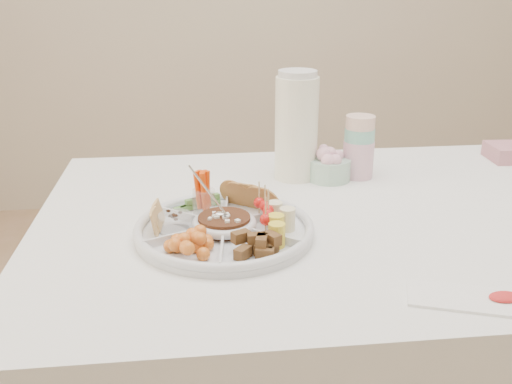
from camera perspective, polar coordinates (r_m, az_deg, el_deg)
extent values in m
cube|color=white|center=(1.57, 9.40, -14.83)|extent=(1.52, 1.02, 0.76)
cylinder|color=silver|center=(1.23, -3.18, -3.46)|extent=(0.50, 0.50, 0.04)
cylinder|color=#402412|center=(1.23, -3.19, -3.14)|extent=(0.15, 0.15, 0.04)
cylinder|color=beige|center=(1.59, 10.32, 5.53)|extent=(0.11, 0.11, 0.23)
cylinder|color=white|center=(1.55, 4.07, 6.74)|extent=(0.13, 0.13, 0.30)
cylinder|color=silver|center=(1.57, 7.32, 2.80)|extent=(0.15, 0.15, 0.09)
cube|color=#BE7A85|center=(1.90, 24.24, 3.64)|extent=(0.15, 0.13, 0.05)
cube|color=silver|center=(1.08, 22.18, -10.06)|extent=(0.29, 0.18, 0.01)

